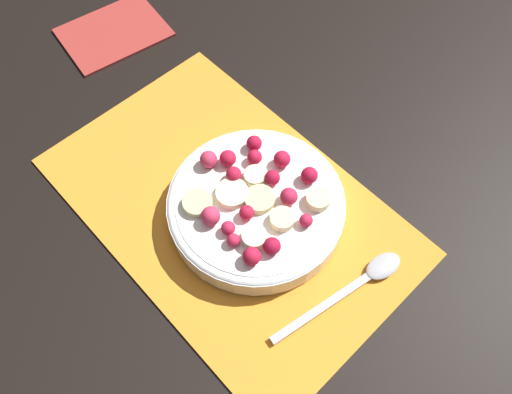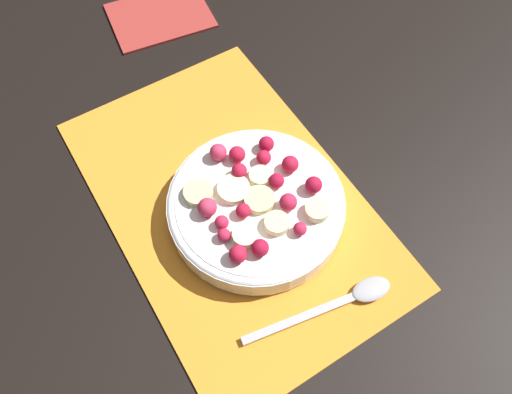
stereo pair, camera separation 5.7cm
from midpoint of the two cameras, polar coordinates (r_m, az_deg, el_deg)
ground_plane at (r=0.61m, az=-5.82°, el=-1.26°), size 3.00×3.00×0.00m
placemat at (r=0.61m, az=-5.84°, el=-1.13°), size 0.45×0.28×0.01m
fruit_bowl at (r=0.58m, az=-2.79°, el=-1.14°), size 0.21×0.21×0.05m
spoon at (r=0.57m, az=9.38°, el=-9.55°), size 0.05×0.18×0.01m
napkin at (r=0.83m, az=-17.96°, el=17.43°), size 0.14×0.17×0.01m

